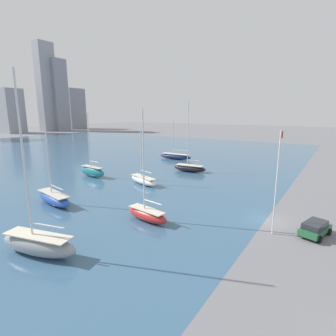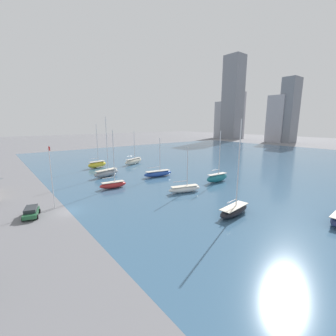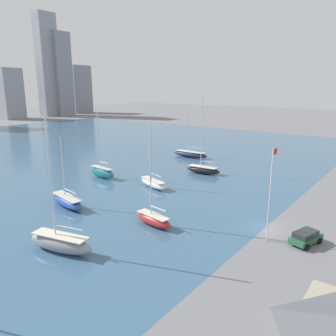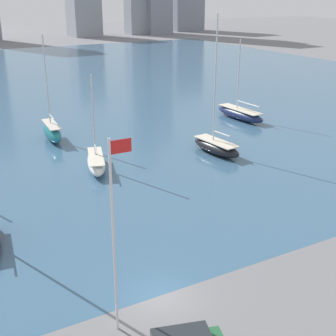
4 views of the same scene
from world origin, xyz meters
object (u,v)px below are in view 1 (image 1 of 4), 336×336
(sailboat_white, at_px, (143,180))
(sailboat_blue, at_px, (54,198))
(flag_pole, at_px, (277,180))
(sailboat_black, at_px, (190,168))
(sailboat_teal, at_px, (92,171))
(sailboat_gray, at_px, (38,243))
(sailboat_red, at_px, (147,214))
(sailboat_navy, at_px, (175,156))
(parked_wagon_green, at_px, (315,228))

(sailboat_white, height_order, sailboat_blue, sailboat_blue)
(flag_pole, xyz_separation_m, sailboat_black, (21.95, 22.33, -5.16))
(sailboat_blue, bearing_deg, sailboat_teal, 39.45)
(flag_pole, bearing_deg, sailboat_black, 45.48)
(sailboat_white, distance_m, sailboat_gray, 25.44)
(sailboat_black, height_order, sailboat_gray, sailboat_gray)
(sailboat_teal, relative_size, sailboat_black, 0.83)
(sailboat_gray, bearing_deg, sailboat_teal, 25.61)
(flag_pole, distance_m, sailboat_teal, 37.55)
(sailboat_red, bearing_deg, sailboat_black, 25.77)
(sailboat_black, bearing_deg, sailboat_navy, 37.46)
(sailboat_black, distance_m, sailboat_red, 28.17)
(sailboat_navy, relative_size, sailboat_gray, 0.69)
(sailboat_blue, xyz_separation_m, parked_wagon_green, (9.42, -32.19, -0.05))
(sailboat_navy, xyz_separation_m, sailboat_blue, (-41.29, -5.13, 0.06))
(sailboat_white, xyz_separation_m, sailboat_black, (14.02, -1.94, 0.08))
(flag_pole, xyz_separation_m, parked_wagon_green, (1.96, -3.87, -5.21))
(flag_pole, relative_size, parked_wagon_green, 2.43)
(parked_wagon_green, bearing_deg, sailboat_black, 158.83)
(sailboat_teal, height_order, sailboat_gray, sailboat_gray)
(sailboat_black, distance_m, sailboat_gray, 38.77)
(flag_pole, bearing_deg, sailboat_teal, 79.56)
(flag_pole, bearing_deg, sailboat_white, 71.89)
(sailboat_red, xyz_separation_m, sailboat_gray, (-11.66, 3.54, 0.20))
(sailboat_teal, bearing_deg, flag_pole, -96.53)
(parked_wagon_green, bearing_deg, flag_pole, -136.99)
(sailboat_white, height_order, sailboat_black, sailboat_black)
(flag_pole, height_order, sailboat_gray, sailboat_gray)
(sailboat_black, relative_size, sailboat_red, 1.16)
(sailboat_teal, distance_m, sailboat_blue, 16.46)
(sailboat_black, bearing_deg, sailboat_blue, 162.83)
(sailboat_teal, relative_size, sailboat_gray, 0.78)
(sailboat_teal, xyz_separation_m, sailboat_blue, (-14.21, -8.30, -0.27))
(sailboat_gray, height_order, parked_wagon_green, sailboat_gray)
(sailboat_black, height_order, sailboat_navy, sailboat_black)
(sailboat_blue, bearing_deg, parked_wagon_green, -64.53)
(sailboat_blue, bearing_deg, sailboat_white, -5.58)
(sailboat_teal, distance_m, parked_wagon_green, 40.77)
(flag_pole, height_order, sailboat_red, sailboat_red)
(sailboat_black, height_order, sailboat_red, sailboat_black)
(sailboat_gray, xyz_separation_m, parked_wagon_green, (18.41, -20.90, -0.26))
(sailboat_blue, relative_size, parked_wagon_green, 2.34)
(parked_wagon_green, bearing_deg, sailboat_teal, -170.56)
(sailboat_red, bearing_deg, sailboat_teal, 70.97)
(sailboat_red, bearing_deg, flag_pole, -62.97)
(flag_pole, relative_size, sailboat_blue, 1.04)
(sailboat_red, relative_size, sailboat_gray, 0.81)
(sailboat_navy, bearing_deg, sailboat_teal, 170.78)
(sailboat_black, xyz_separation_m, sailboat_blue, (-29.41, 5.99, 0.00))
(flag_pole, relative_size, sailboat_red, 0.84)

